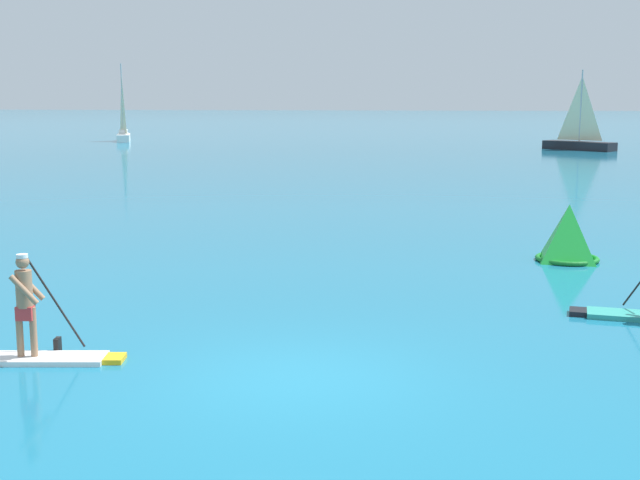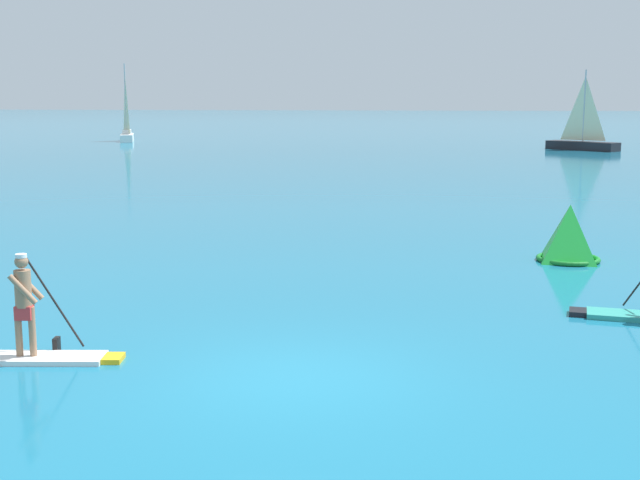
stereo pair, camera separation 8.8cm
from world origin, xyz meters
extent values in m
plane|color=#196B8C|center=(0.00, 0.00, 0.00)|extent=(440.00, 440.00, 0.00)
cube|color=white|center=(-4.38, 0.31, 0.04)|extent=(2.45, 0.88, 0.08)
cube|color=yellow|center=(-3.04, 0.45, 0.04)|extent=(0.35, 0.47, 0.08)
cylinder|color=#997051|center=(-4.30, 0.31, 0.48)|extent=(0.11, 0.11, 0.80)
cylinder|color=#997051|center=(-4.52, 0.29, 0.48)|extent=(0.11, 0.11, 0.80)
cube|color=red|center=(-4.41, 0.30, 0.79)|extent=(0.28, 0.25, 0.22)
cylinder|color=#997051|center=(-4.41, 0.30, 1.18)|extent=(0.26, 0.26, 0.59)
sphere|color=#997051|center=(-4.41, 0.30, 1.61)|extent=(0.21, 0.21, 0.21)
cylinder|color=white|center=(-4.41, 0.30, 1.71)|extent=(0.18, 0.18, 0.06)
cylinder|color=#997051|center=(-4.38, 0.46, 1.20)|extent=(0.45, 0.14, 0.50)
cylinder|color=#997051|center=(-4.35, 0.16, 1.20)|extent=(0.45, 0.14, 0.50)
cylinder|color=black|center=(-4.11, 0.75, 0.88)|extent=(0.91, 0.14, 1.54)
cube|color=black|center=(-4.11, 0.75, 0.10)|extent=(0.10, 0.21, 0.32)
cube|color=black|center=(4.86, 4.28, 0.05)|extent=(0.40, 0.52, 0.10)
pyramid|color=green|center=(5.59, 9.80, 0.73)|extent=(1.89, 1.89, 1.46)
torus|color=#167226|center=(5.59, 9.80, 0.06)|extent=(1.60, 1.60, 0.12)
cube|color=white|center=(-24.63, 63.55, 0.33)|extent=(2.36, 4.63, 0.65)
cylinder|color=#B2B2B7|center=(-24.63, 63.55, 3.80)|extent=(0.12, 0.12, 6.29)
pyramid|color=beige|center=(-24.63, 63.55, 3.46)|extent=(1.11, 1.78, 5.42)
cube|color=silver|center=(-24.63, 63.55, 0.85)|extent=(1.20, 1.77, 0.39)
cube|color=black|center=(14.21, 55.33, 0.33)|extent=(5.18, 4.78, 0.65)
cylinder|color=#B2B2B7|center=(14.21, 55.33, 3.35)|extent=(0.12, 0.12, 5.40)
pyramid|color=beige|center=(14.21, 55.33, 3.18)|extent=(2.20, 1.36, 4.85)
camera|label=1|loc=(1.65, -12.24, 4.20)|focal=48.08mm
camera|label=2|loc=(1.74, -12.23, 4.20)|focal=48.08mm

